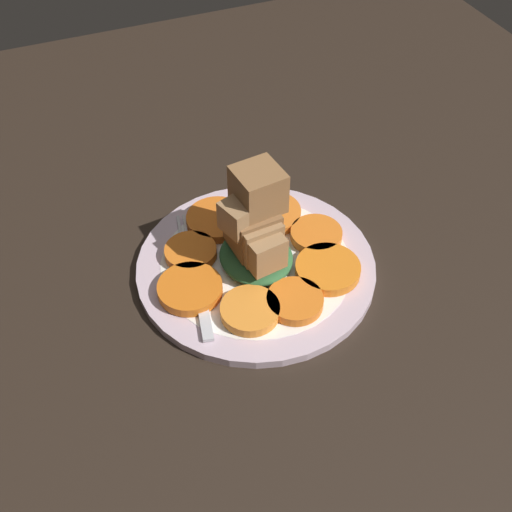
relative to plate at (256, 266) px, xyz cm
name	(u,v)px	position (x,y,z in cm)	size (l,w,h in cm)	color
table_slab	(256,275)	(0.00, 0.00, -1.52)	(120.00, 120.00, 2.00)	black
plate	(256,266)	(0.00, 0.00, 0.00)	(25.82, 25.82, 1.05)	silver
carrot_slice_0	(271,213)	(-6.06, 4.42, 1.11)	(6.84, 6.84, 1.06)	orange
carrot_slice_1	(217,220)	(-7.48, -1.77, 1.11)	(6.92, 6.92, 1.06)	orange
carrot_slice_2	(191,252)	(-3.68, -6.15, 1.11)	(5.67, 5.67, 1.06)	orange
carrot_slice_3	(190,289)	(1.29, -7.88, 1.11)	(6.73, 6.73, 1.06)	orange
carrot_slice_4	(250,310)	(6.31, -3.25, 1.11)	(6.01, 6.01, 1.06)	orange
carrot_slice_5	(295,301)	(6.92, 1.39, 1.11)	(5.80, 5.80, 1.06)	orange
carrot_slice_6	(328,269)	(4.25, 6.46, 1.11)	(6.93, 6.93, 1.06)	orange
carrot_slice_7	(316,235)	(-0.92, 7.64, 1.11)	(5.77, 5.77, 1.06)	orange
center_pile	(254,231)	(-0.38, -0.03, 4.90)	(8.60, 7.74, 11.06)	#2D6033
fork	(196,269)	(-1.35, -6.35, 0.78)	(18.08, 5.27, 0.40)	silver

